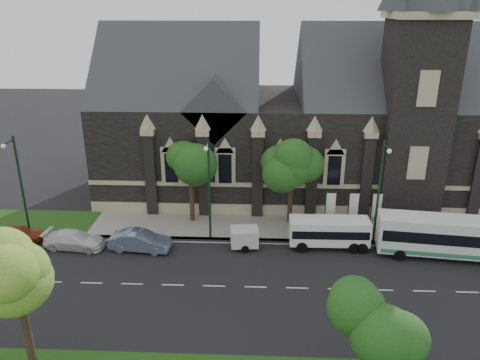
# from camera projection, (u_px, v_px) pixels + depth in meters

# --- Properties ---
(ground) EXTENTS (160.00, 160.00, 0.00)m
(ground) POSITION_uv_depth(u_px,v_px,m) (255.00, 287.00, 33.62)
(ground) COLOR black
(ground) RESTS_ON ground
(sidewalk) EXTENTS (80.00, 5.00, 0.15)m
(sidewalk) POSITION_uv_depth(u_px,v_px,m) (257.00, 227.00, 42.46)
(sidewalk) COLOR gray
(sidewalk) RESTS_ON ground
(museum) EXTENTS (40.00, 17.70, 29.90)m
(museum) POSITION_uv_depth(u_px,v_px,m) (308.00, 117.00, 48.02)
(museum) COLOR black
(museum) RESTS_ON ground
(tree_park_near) EXTENTS (4.42, 4.42, 8.56)m
(tree_park_near) POSITION_uv_depth(u_px,v_px,m) (22.00, 272.00, 23.62)
(tree_park_near) COLOR black
(tree_park_near) RESTS_ON ground
(tree_park_east) EXTENTS (3.40, 3.40, 6.28)m
(tree_park_east) POSITION_uv_depth(u_px,v_px,m) (379.00, 318.00, 23.02)
(tree_park_east) COLOR black
(tree_park_east) RESTS_ON ground
(tree_walk_right) EXTENTS (4.08, 4.08, 7.80)m
(tree_walk_right) POSITION_uv_depth(u_px,v_px,m) (294.00, 163.00, 41.41)
(tree_walk_right) COLOR black
(tree_walk_right) RESTS_ON ground
(tree_walk_left) EXTENTS (3.91, 3.91, 7.64)m
(tree_walk_left) POSITION_uv_depth(u_px,v_px,m) (193.00, 163.00, 41.79)
(tree_walk_left) COLOR black
(tree_walk_left) RESTS_ON ground
(street_lamp_near) EXTENTS (0.36, 1.88, 9.00)m
(street_lamp_near) POSITION_uv_depth(u_px,v_px,m) (380.00, 187.00, 38.01)
(street_lamp_near) COLOR black
(street_lamp_near) RESTS_ON ground
(street_lamp_mid) EXTENTS (0.36, 1.88, 9.00)m
(street_lamp_mid) POSITION_uv_depth(u_px,v_px,m) (209.00, 184.00, 38.57)
(street_lamp_mid) COLOR black
(street_lamp_mid) RESTS_ON ground
(street_lamp_far) EXTENTS (0.36, 1.88, 9.00)m
(street_lamp_far) POSITION_uv_depth(u_px,v_px,m) (19.00, 181.00, 39.22)
(street_lamp_far) COLOR black
(street_lamp_far) RESTS_ON ground
(banner_flag_left) EXTENTS (0.90, 0.10, 4.00)m
(banner_flag_left) POSITION_uv_depth(u_px,v_px,m) (329.00, 207.00, 40.91)
(banner_flag_left) COLOR black
(banner_flag_left) RESTS_ON ground
(banner_flag_center) EXTENTS (0.90, 0.10, 4.00)m
(banner_flag_center) POSITION_uv_depth(u_px,v_px,m) (352.00, 208.00, 40.83)
(banner_flag_center) COLOR black
(banner_flag_center) RESTS_ON ground
(banner_flag_right) EXTENTS (0.90, 0.10, 4.00)m
(banner_flag_right) POSITION_uv_depth(u_px,v_px,m) (375.00, 208.00, 40.75)
(banner_flag_right) COLOR black
(banner_flag_right) RESTS_ON ground
(tour_coach) EXTENTS (11.70, 3.82, 3.35)m
(tour_coach) POSITION_uv_depth(u_px,v_px,m) (453.00, 237.00, 36.92)
(tour_coach) COLOR white
(tour_coach) RESTS_ON ground
(shuttle_bus) EXTENTS (6.55, 2.39, 2.52)m
(shuttle_bus) POSITION_uv_depth(u_px,v_px,m) (329.00, 231.00, 38.64)
(shuttle_bus) COLOR white
(shuttle_bus) RESTS_ON ground
(box_trailer) EXTENTS (3.35, 1.97, 1.75)m
(box_trailer) POSITION_uv_depth(u_px,v_px,m) (244.00, 237.00, 38.67)
(box_trailer) COLOR silver
(box_trailer) RESTS_ON ground
(sedan) EXTENTS (5.17, 2.23, 1.66)m
(sedan) POSITION_uv_depth(u_px,v_px,m) (140.00, 241.00, 38.37)
(sedan) COLOR slate
(sedan) RESTS_ON ground
(car_far_red) EXTENTS (4.63, 2.37, 1.51)m
(car_far_red) POSITION_uv_depth(u_px,v_px,m) (17.00, 234.00, 39.66)
(car_far_red) COLOR maroon
(car_far_red) RESTS_ON ground
(car_far_white) EXTENTS (5.23, 2.51, 1.47)m
(car_far_white) POSITION_uv_depth(u_px,v_px,m) (75.00, 240.00, 38.74)
(car_far_white) COLOR silver
(car_far_white) RESTS_ON ground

